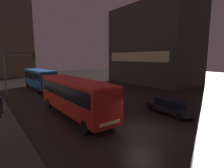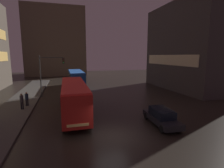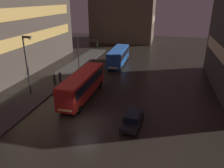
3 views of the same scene
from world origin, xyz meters
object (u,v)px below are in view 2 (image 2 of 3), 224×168
at_px(pedestrian_near, 27,98).
at_px(traffic_light_main, 49,69).
at_px(bus_near, 74,95).
at_px(pedestrian_mid, 22,100).
at_px(bus_far, 76,77).
at_px(car_taxi, 162,117).

bearing_deg(pedestrian_near, traffic_light_main, -64.31).
bearing_deg(bus_near, traffic_light_main, -71.33).
xyz_separation_m(bus_near, pedestrian_mid, (-5.65, 2.88, -0.83)).
bearing_deg(bus_far, pedestrian_near, 59.45).
bearing_deg(pedestrian_near, bus_far, -69.76).
bearing_deg(traffic_light_main, car_taxi, -53.95).
bearing_deg(car_taxi, traffic_light_main, -50.58).
relative_size(bus_far, car_taxi, 2.12).
bearing_deg(car_taxi, bus_far, -70.44).
xyz_separation_m(bus_near, car_taxi, (7.39, -5.03, -1.31)).
height_order(pedestrian_mid, traffic_light_main, traffic_light_main).
xyz_separation_m(bus_near, pedestrian_near, (-5.38, 4.19, -0.90)).
height_order(car_taxi, traffic_light_main, traffic_light_main).
distance_m(bus_near, pedestrian_mid, 6.39).
bearing_deg(traffic_light_main, bus_near, -71.80).
bearing_deg(bus_near, car_taxi, 146.24).
bearing_deg(pedestrian_near, car_taxi, -165.97).
distance_m(car_taxi, traffic_light_main, 18.11).
distance_m(pedestrian_mid, traffic_light_main, 7.58).
bearing_deg(bus_near, pedestrian_mid, -26.52).
distance_m(bus_far, pedestrian_mid, 14.82).
height_order(bus_near, pedestrian_near, bus_near).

